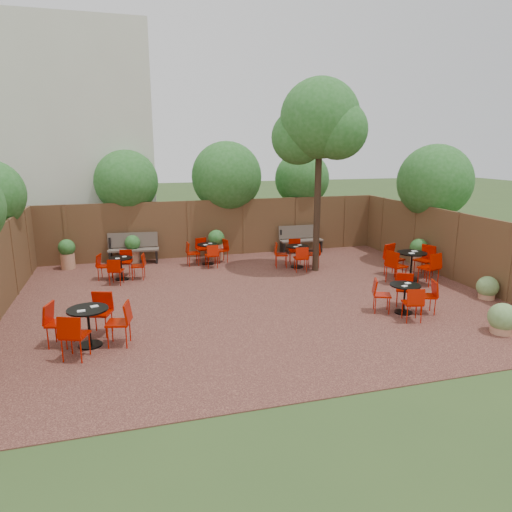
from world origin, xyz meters
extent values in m
plane|color=#354F23|center=(0.00, 0.00, 0.00)|extent=(80.00, 80.00, 0.00)
cube|color=#371A16|center=(0.00, 0.00, 0.01)|extent=(12.00, 10.00, 0.02)
cube|color=brown|center=(0.00, 5.00, 1.00)|extent=(12.00, 0.08, 2.00)
cube|color=brown|center=(6.00, 0.00, 1.00)|extent=(0.08, 10.00, 2.00)
cube|color=beige|center=(-4.50, 8.00, 4.00)|extent=(5.00, 4.00, 8.00)
sphere|color=#235F1F|center=(-3.00, 5.70, 2.65)|extent=(2.15, 2.15, 2.15)
sphere|color=#235F1F|center=(0.50, 5.60, 2.76)|extent=(2.52, 2.52, 2.52)
sphere|color=#235F1F|center=(3.50, 5.80, 2.62)|extent=(2.08, 2.08, 2.08)
sphere|color=#235F1F|center=(6.60, 2.00, 2.72)|extent=(2.39, 2.39, 2.39)
cylinder|color=black|center=(2.54, 2.07, 2.44)|extent=(0.26, 0.26, 4.84)
sphere|color=#235F1F|center=(2.54, 2.07, 4.62)|extent=(2.34, 2.34, 2.34)
sphere|color=#235F1F|center=(2.04, 2.47, 4.09)|extent=(1.64, 1.64, 1.64)
sphere|color=#235F1F|center=(2.94, 1.67, 4.28)|extent=(1.71, 1.71, 1.71)
cube|color=brown|center=(-2.92, 4.55, 0.49)|extent=(1.67, 0.64, 0.05)
cube|color=brown|center=(-2.92, 4.77, 0.78)|extent=(1.64, 0.28, 0.49)
cube|color=black|center=(-3.66, 4.55, 0.24)|extent=(0.11, 0.49, 0.44)
cube|color=black|center=(-2.18, 4.55, 0.24)|extent=(0.11, 0.49, 0.44)
cube|color=brown|center=(3.03, 4.55, 0.47)|extent=(1.59, 0.50, 0.05)
cube|color=brown|center=(3.03, 4.76, 0.76)|extent=(1.59, 0.15, 0.48)
cube|color=black|center=(2.31, 4.55, 0.23)|extent=(0.07, 0.48, 0.42)
cube|color=black|center=(3.75, 4.55, 0.23)|extent=(0.07, 0.48, 0.42)
cylinder|color=black|center=(-3.32, 2.69, 0.03)|extent=(0.39, 0.39, 0.03)
cylinder|color=black|center=(-3.32, 2.69, 0.35)|extent=(0.04, 0.04, 0.62)
cylinder|color=black|center=(-3.32, 2.69, 0.66)|extent=(0.67, 0.67, 0.03)
cube|color=white|center=(-3.21, 2.76, 0.68)|extent=(0.13, 0.10, 0.01)
cube|color=white|center=(-3.40, 2.58, 0.68)|extent=(0.13, 0.10, 0.01)
cylinder|color=black|center=(2.13, 2.61, 0.03)|extent=(0.41, 0.41, 0.03)
cylinder|color=black|center=(2.13, 2.61, 0.37)|extent=(0.05, 0.05, 0.66)
cylinder|color=black|center=(2.13, 2.61, 0.71)|extent=(0.71, 0.71, 0.03)
cube|color=white|center=(2.24, 2.68, 0.73)|extent=(0.15, 0.12, 0.01)
cube|color=white|center=(2.03, 2.50, 0.73)|extent=(0.15, 0.12, 0.01)
cylinder|color=black|center=(-0.57, 3.80, 0.03)|extent=(0.40, 0.40, 0.03)
cylinder|color=black|center=(-0.57, 3.80, 0.35)|extent=(0.05, 0.05, 0.63)
cylinder|color=black|center=(-0.57, 3.80, 0.68)|extent=(0.69, 0.69, 0.03)
cube|color=white|center=(-0.46, 3.87, 0.70)|extent=(0.14, 0.12, 0.01)
cube|color=white|center=(-0.66, 3.69, 0.70)|extent=(0.14, 0.12, 0.01)
cylinder|color=black|center=(4.80, 0.33, 0.04)|extent=(0.49, 0.49, 0.03)
cylinder|color=black|center=(4.80, 0.33, 0.43)|extent=(0.06, 0.06, 0.77)
cylinder|color=black|center=(4.80, 0.33, 0.83)|extent=(0.84, 0.84, 0.03)
cube|color=white|center=(4.93, 0.42, 0.85)|extent=(0.18, 0.15, 0.02)
cube|color=white|center=(4.69, 0.20, 0.85)|extent=(0.18, 0.15, 0.02)
cylinder|color=black|center=(3.02, -2.03, 0.03)|extent=(0.41, 0.41, 0.03)
cylinder|color=black|center=(3.02, -2.03, 0.36)|extent=(0.05, 0.05, 0.65)
cylinder|color=black|center=(3.02, -2.03, 0.69)|extent=(0.70, 0.70, 0.03)
cube|color=white|center=(3.13, -1.95, 0.72)|extent=(0.16, 0.14, 0.01)
cube|color=white|center=(2.93, -2.14, 0.72)|extent=(0.16, 0.14, 0.01)
cylinder|color=black|center=(-3.92, -1.94, 0.04)|extent=(0.45, 0.45, 0.03)
cylinder|color=black|center=(-3.92, -1.94, 0.40)|extent=(0.05, 0.05, 0.72)
cylinder|color=black|center=(-3.92, -1.94, 0.77)|extent=(0.78, 0.78, 0.03)
cube|color=white|center=(-3.80, -1.86, 0.79)|extent=(0.17, 0.15, 0.02)
cube|color=white|center=(-4.02, -2.07, 0.79)|extent=(0.17, 0.15, 0.02)
cylinder|color=tan|center=(-2.94, 4.70, 0.26)|extent=(0.42, 0.42, 0.48)
sphere|color=#235F1F|center=(-2.94, 4.70, 0.69)|extent=(0.51, 0.51, 0.51)
cylinder|color=tan|center=(-0.16, 4.39, 0.29)|extent=(0.47, 0.47, 0.54)
sphere|color=#235F1F|center=(-0.16, 4.39, 0.77)|extent=(0.56, 0.56, 0.56)
cylinder|color=tan|center=(-4.96, 4.43, 0.27)|extent=(0.43, 0.43, 0.50)
sphere|color=#235F1F|center=(-4.96, 4.43, 0.71)|extent=(0.52, 0.52, 0.52)
cylinder|color=tan|center=(5.65, 1.22, 0.28)|extent=(0.46, 0.46, 0.52)
sphere|color=#235F1F|center=(5.65, 1.22, 0.75)|extent=(0.55, 0.55, 0.55)
cylinder|color=tan|center=(4.30, -3.64, 0.12)|extent=(0.44, 0.44, 0.20)
sphere|color=#638A47|center=(4.30, -3.64, 0.37)|extent=(0.59, 0.59, 0.59)
cylinder|color=tan|center=(5.67, -1.70, 0.11)|extent=(0.40, 0.40, 0.18)
sphere|color=#638A47|center=(5.67, -1.70, 0.34)|extent=(0.54, 0.54, 0.54)
camera|label=1|loc=(-3.10, -10.87, 3.82)|focal=32.32mm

